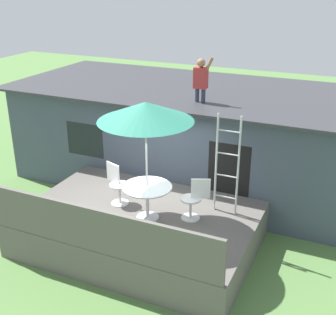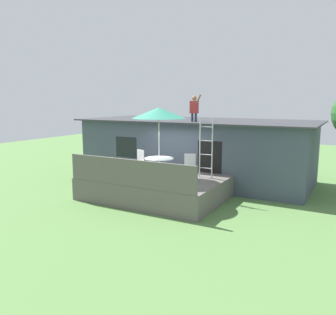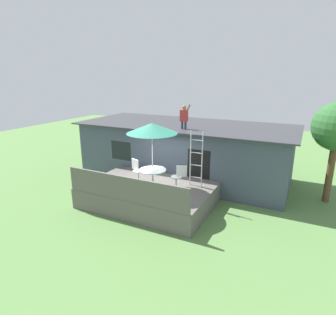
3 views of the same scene
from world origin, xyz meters
name	(u,v)px [view 1 (image 1 of 3)]	position (x,y,z in m)	size (l,w,h in m)	color
ground_plane	(141,242)	(0.00, 0.00, 0.00)	(40.00, 40.00, 0.00)	#567F42
house	(199,136)	(0.00, 3.60, 1.37)	(10.50, 4.50, 2.72)	#424C5B
deck	(141,227)	(0.00, 0.00, 0.40)	(4.97, 3.43, 0.80)	#605B56
deck_railing	(98,231)	(0.00, -1.67, 1.25)	(4.87, 0.08, 0.90)	#605B56
patio_table	(147,193)	(0.27, -0.18, 1.39)	(1.04, 1.04, 0.74)	silver
patio_umbrella	(146,112)	(0.27, -0.18, 3.15)	(1.90, 1.90, 2.54)	silver
step_ladder	(227,165)	(1.67, 0.76, 1.90)	(0.52, 0.04, 2.20)	silver
person_figure	(201,77)	(0.47, 2.34, 3.33)	(0.47, 0.20, 1.11)	#33384C
patio_chair_left	(117,184)	(-0.66, 0.16, 1.26)	(0.60, 0.44, 0.92)	silver
patio_chair_right	(194,199)	(1.17, 0.21, 1.26)	(0.59, 0.44, 0.92)	silver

